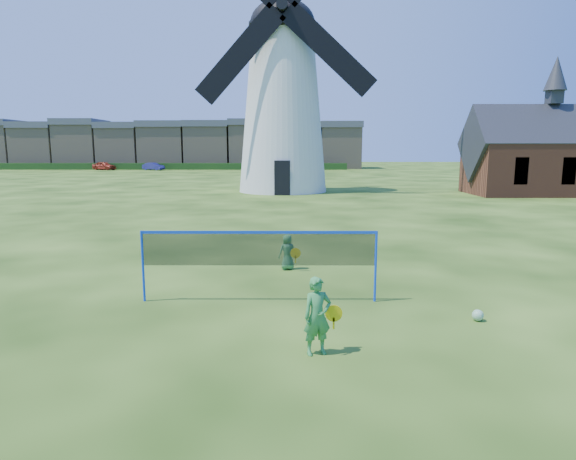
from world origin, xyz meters
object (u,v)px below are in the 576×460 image
(chapel, at_px, (549,157))
(player_boy, at_px, (287,252))
(player_girl, at_px, (317,316))
(play_ball, at_px, (478,315))
(badminton_net, at_px, (259,250))
(windmill, at_px, (283,98))
(car_right, at_px, (153,166))
(car_left, at_px, (104,166))

(chapel, distance_m, player_boy, 28.96)
(player_girl, height_order, player_boy, player_girl)
(chapel, relative_size, play_ball, 51.39)
(badminton_net, height_order, player_boy, badminton_net)
(windmill, bearing_deg, car_right, 118.71)
(play_ball, height_order, car_left, car_left)
(badminton_net, xyz_separation_m, player_boy, (0.59, 2.84, -0.65))
(car_right, bearing_deg, chapel, -111.39)
(windmill, xyz_separation_m, player_boy, (0.47, -24.59, -6.50))
(windmill, bearing_deg, player_boy, -88.89)
(player_girl, bearing_deg, car_right, 89.51)
(player_boy, xyz_separation_m, play_ball, (3.68, -4.05, -0.38))
(player_boy, relative_size, play_ball, 4.44)
(chapel, relative_size, badminton_net, 2.24)
(badminton_net, relative_size, play_ball, 22.95)
(player_girl, xyz_separation_m, play_ball, (3.18, 1.55, -0.53))
(windmill, bearing_deg, car_left, 126.71)
(chapel, height_order, car_right, chapel)
(windmill, distance_m, play_ball, 29.74)
(chapel, distance_m, badminton_net, 31.51)
(car_left, relative_size, car_right, 1.09)
(player_girl, xyz_separation_m, car_right, (-20.96, 66.65, -0.08))
(player_boy, distance_m, car_left, 67.72)
(chapel, relative_size, car_left, 3.05)
(badminton_net, bearing_deg, play_ball, -15.78)
(windmill, relative_size, player_boy, 19.85)
(car_left, bearing_deg, chapel, -107.91)
(badminton_net, distance_m, play_ball, 4.56)
(windmill, height_order, badminton_net, windmill)
(chapel, height_order, player_girl, chapel)
(chapel, distance_m, car_right, 55.07)
(player_boy, height_order, play_ball, player_boy)
(player_girl, bearing_deg, player_boy, 77.23)
(chapel, bearing_deg, car_left, 139.74)
(player_boy, xyz_separation_m, car_left, (-28.08, 61.62, 0.14))
(badminton_net, bearing_deg, windmill, 89.75)
(player_girl, height_order, car_right, player_girl)
(chapel, bearing_deg, windmill, 172.77)
(windmill, bearing_deg, player_girl, -88.14)
(badminton_net, distance_m, player_girl, 3.01)
(car_right, bearing_deg, windmill, -127.73)
(chapel, xyz_separation_m, player_boy, (-18.49, -22.18, -2.20))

